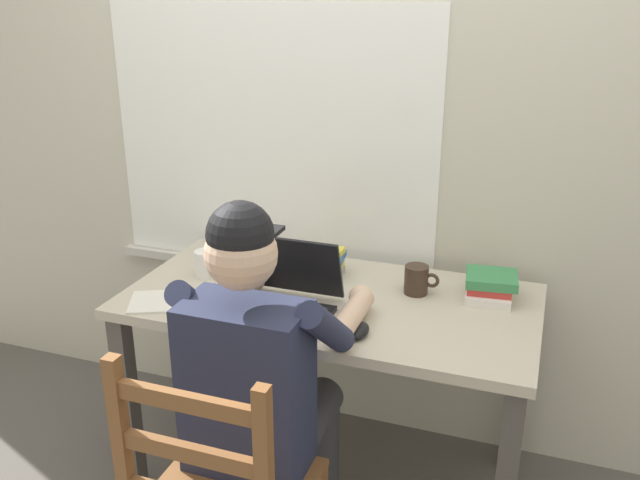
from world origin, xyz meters
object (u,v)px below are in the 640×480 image
Objects in this scene: book_stack_main at (318,261)px; landscape_photo_print at (242,260)px; seated_person at (263,375)px; laptop at (283,295)px; computer_mouse at (359,330)px; coffee_mug_dark at (417,280)px; desk at (330,324)px; book_stack_side at (490,287)px; coffee_mug_white at (207,264)px.

book_stack_main is 0.33m from landscape_photo_print.
book_stack_main is at bearing 94.23° from seated_person.
computer_mouse is (0.28, -0.08, -0.04)m from laptop.
coffee_mug_dark is at bearing -6.79° from book_stack_main.
seated_person reaches higher than book_stack_main.
desk is 6.66× the size of book_stack_main.
book_stack_main is 1.12× the size of book_stack_side.
computer_mouse is at bearing -131.34° from book_stack_side.
coffee_mug_dark reaches higher than book_stack_side.
computer_mouse is at bearing -20.92° from coffee_mug_white.
coffee_mug_white is at bearing -171.74° from book_stack_side.
book_stack_main reaches higher than computer_mouse.
computer_mouse is 0.54× the size of book_stack_side.
landscape_photo_print is (0.05, 0.18, -0.05)m from coffee_mug_white.
landscape_photo_print is at bearing 132.64° from laptop.
seated_person is 0.73m from landscape_photo_print.
coffee_mug_white is at bearing -157.39° from book_stack_main.
coffee_mug_white is at bearing 159.08° from computer_mouse.
book_stack_side is (0.62, -0.01, -0.00)m from book_stack_main.
book_stack_side is (0.51, 0.16, 0.15)m from desk.
laptop reaches higher than book_stack_side.
coffee_mug_white and book_stack_main have the same top height.
laptop is 2.76× the size of coffee_mug_dark.
computer_mouse reaches higher than desk.
computer_mouse is 0.37m from coffee_mug_dark.
coffee_mug_dark is (0.27, 0.12, 0.16)m from desk.
coffee_mug_white is 0.66× the size of book_stack_side.
landscape_photo_print is at bearing 155.04° from desk.
desk is at bearing -162.74° from book_stack_side.
coffee_mug_white reaches higher than book_stack_side.
laptop is 1.59× the size of book_stack_main.
seated_person is 0.31m from laptop.
coffee_mug_dark is 0.38m from book_stack_main.
computer_mouse is (0.17, -0.23, 0.12)m from desk.
desk is 13.80× the size of computer_mouse.
desk is at bearing 53.09° from laptop.
seated_person reaches higher than coffee_mug_dark.
computer_mouse is 0.48m from book_stack_main.
laptop is (-0.05, 0.28, 0.12)m from seated_person.
coffee_mug_dark reaches higher than book_stack_main.
landscape_photo_print is (-0.37, 0.63, 0.07)m from seated_person.
coffee_mug_white is (-0.36, 0.16, -0.00)m from laptop.
seated_person is 0.65m from coffee_mug_dark.
desk is at bearing 81.89° from seated_person.
landscape_photo_print is at bearing 144.28° from computer_mouse.
desk is 0.31m from computer_mouse.
book_stack_main is (0.00, 0.31, -0.00)m from laptop.
laptop is 2.54× the size of landscape_photo_print.
book_stack_side is at bearing 48.66° from computer_mouse.
laptop is 0.69m from book_stack_side.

